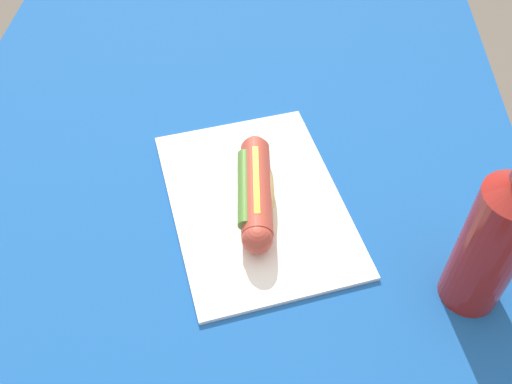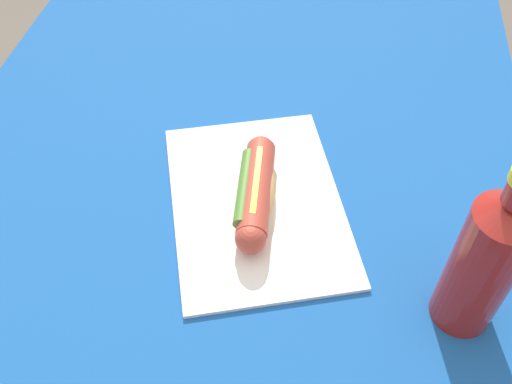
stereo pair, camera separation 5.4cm
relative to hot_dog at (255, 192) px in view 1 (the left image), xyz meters
name	(u,v)px [view 1 (the left image)]	position (x,y,z in m)	size (l,w,h in m)	color
dining_table	(225,255)	(0.00, 0.05, -0.16)	(1.26, 0.88, 0.76)	brown
paper_wrapper	(256,205)	(0.00, 0.00, -0.03)	(0.32, 0.23, 0.01)	white
hot_dog	(255,192)	(0.00, 0.00, 0.00)	(0.20, 0.06, 0.05)	tan
soda_bottle	(494,240)	(-0.12, -0.27, 0.08)	(0.07, 0.07, 0.25)	maroon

